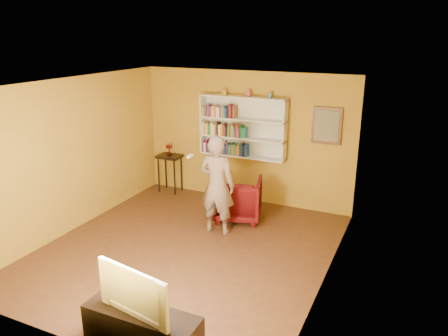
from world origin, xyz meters
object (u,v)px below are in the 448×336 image
(bookshelf, at_px, (244,127))
(television, at_px, (140,289))
(armchair, at_px, (238,198))
(tv_cabinet, at_px, (142,330))
(person, at_px, (217,185))
(ruby_lustre, at_px, (169,148))
(console_table, at_px, (170,162))

(bookshelf, height_order, television, bookshelf)
(television, bearing_deg, bookshelf, 108.99)
(armchair, relative_size, television, 0.89)
(bookshelf, relative_size, armchair, 2.04)
(armchair, xyz_separation_m, tv_cabinet, (0.45, -3.77, -0.16))
(person, height_order, tv_cabinet, person)
(person, xyz_separation_m, television, (0.54, -3.07, -0.11))
(bookshelf, xyz_separation_m, armchair, (0.26, -0.89, -1.19))
(ruby_lustre, distance_m, armchair, 2.17)
(person, distance_m, tv_cabinet, 3.18)
(ruby_lustre, relative_size, armchair, 0.27)
(bookshelf, height_order, person, bookshelf)
(ruby_lustre, bearing_deg, tv_cabinet, -61.94)
(armchair, relative_size, tv_cabinet, 0.65)
(person, bearing_deg, armchair, -99.80)
(person, bearing_deg, television, 98.12)
(console_table, bearing_deg, bookshelf, 5.40)
(person, height_order, television, person)
(console_table, relative_size, television, 0.84)
(ruby_lustre, height_order, television, ruby_lustre)
(ruby_lustre, distance_m, tv_cabinet, 5.16)
(console_table, xyz_separation_m, tv_cabinet, (2.40, -4.50, -0.45))
(armchair, bearing_deg, tv_cabinet, 80.78)
(bookshelf, bearing_deg, person, -84.09)
(tv_cabinet, relative_size, television, 1.38)
(bookshelf, xyz_separation_m, console_table, (-1.69, -0.16, -0.90))
(bookshelf, height_order, console_table, bookshelf)
(console_table, height_order, television, television)
(bookshelf, distance_m, person, 1.75)
(ruby_lustre, height_order, armchair, ruby_lustre)
(bookshelf, xyz_separation_m, ruby_lustre, (-1.69, -0.16, -0.59))
(armchair, xyz_separation_m, television, (0.45, -3.77, 0.37))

